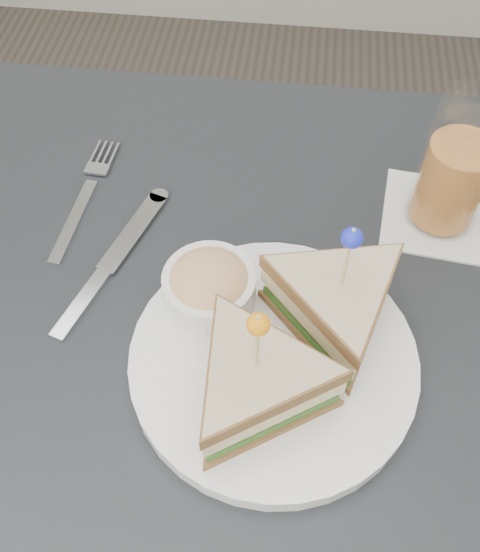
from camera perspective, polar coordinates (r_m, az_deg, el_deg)
The scene contains 6 objects.
ground_plane at distance 1.36m, azimuth -0.50°, elevation -20.35°, with size 3.50×3.50×0.00m, color #3F3833.
table at distance 0.74m, azimuth -0.87°, elevation -6.30°, with size 0.80×0.80×0.75m.
plate_meal at distance 0.60m, azimuth 3.99°, elevation -5.96°, with size 0.33×0.31×0.17m.
cutlery_fork at distance 0.80m, azimuth -14.04°, elevation 7.53°, with size 0.04×0.21×0.01m.
cutlery_knife at distance 0.72m, azimuth -12.03°, elevation 1.03°, with size 0.09×0.23×0.01m.
drink_set at distance 0.74m, azimuth 19.37°, elevation 9.05°, with size 0.15×0.15×0.17m.
Camera 1 is at (0.05, -0.36, 1.31)m, focal length 40.00 mm.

